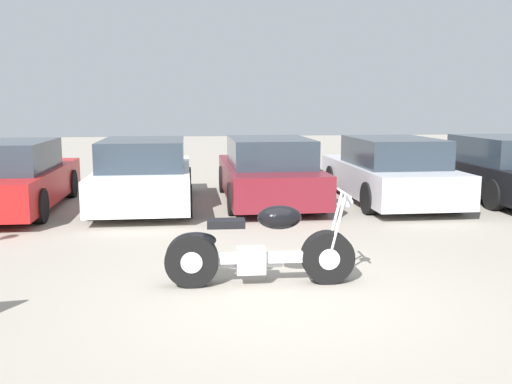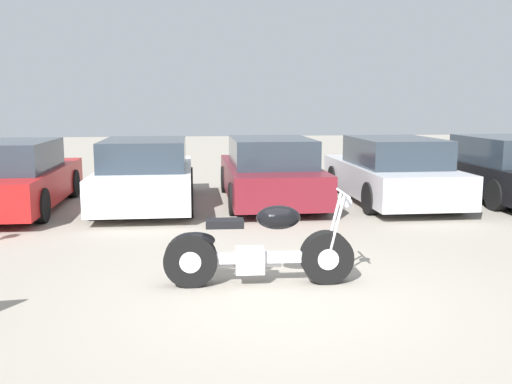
# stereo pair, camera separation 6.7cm
# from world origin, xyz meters

# --- Properties ---
(ground_plane) EXTENTS (60.00, 60.00, 0.00)m
(ground_plane) POSITION_xyz_m (0.00, 0.00, 0.00)
(ground_plane) COLOR gray
(motorcycle) EXTENTS (2.25, 0.62, 1.10)m
(motorcycle) POSITION_xyz_m (-0.23, 0.44, 0.42)
(motorcycle) COLOR black
(motorcycle) RESTS_ON ground_plane
(parked_car_red) EXTENTS (1.93, 4.54, 1.39)m
(parked_car_red) POSITION_xyz_m (-4.54, 5.65, 0.66)
(parked_car_red) COLOR red
(parked_car_red) RESTS_ON ground_plane
(parked_car_white) EXTENTS (1.93, 4.54, 1.39)m
(parked_car_white) POSITION_xyz_m (-1.93, 5.86, 0.66)
(parked_car_white) COLOR white
(parked_car_white) RESTS_ON ground_plane
(parked_car_maroon) EXTENTS (1.93, 4.54, 1.39)m
(parked_car_maroon) POSITION_xyz_m (0.67, 5.99, 0.66)
(parked_car_maroon) COLOR maroon
(parked_car_maroon) RESTS_ON ground_plane
(parked_car_silver) EXTENTS (1.93, 4.54, 1.39)m
(parked_car_silver) POSITION_xyz_m (3.28, 5.75, 0.66)
(parked_car_silver) COLOR #BCBCC1
(parked_car_silver) RESTS_ON ground_plane
(parked_car_black) EXTENTS (1.93, 4.54, 1.39)m
(parked_car_black) POSITION_xyz_m (5.89, 5.85, 0.66)
(parked_car_black) COLOR black
(parked_car_black) RESTS_ON ground_plane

